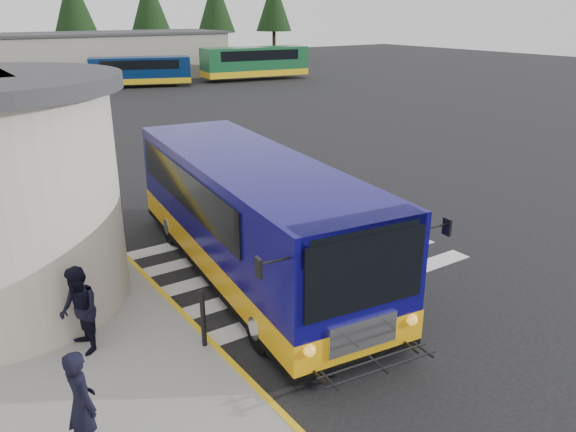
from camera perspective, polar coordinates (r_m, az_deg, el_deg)
ground at (r=15.61m, az=-0.26°, el=-2.83°), size 140.00×140.00×0.00m
curb_strip at (r=17.48m, az=-18.93°, el=-1.12°), size 0.12×34.00×0.16m
crosswalk at (r=14.75m, az=-0.13°, el=-4.25°), size 8.00×5.35×0.01m
depot_building at (r=55.85m, az=-20.32°, el=14.92°), size 26.40×8.40×4.20m
tree_line at (r=63.55m, az=-22.57°, el=19.39°), size 58.40×4.40×10.00m
transit_bus at (r=13.40m, az=-3.80°, el=-0.47°), size 4.32×10.52×2.90m
pedestrian_a at (r=8.68m, az=-20.23°, el=-17.44°), size 0.51×0.68×1.68m
pedestrian_b at (r=10.98m, az=-20.45°, el=-9.00°), size 0.66×0.84×1.68m
bollard at (r=10.71m, az=-8.62°, el=-10.24°), size 0.09×0.09×1.15m
far_bus_a at (r=49.92m, az=-14.76°, el=14.13°), size 8.41×4.89×2.09m
far_bus_b at (r=53.53m, az=-3.39°, el=15.40°), size 10.02×3.94×2.52m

